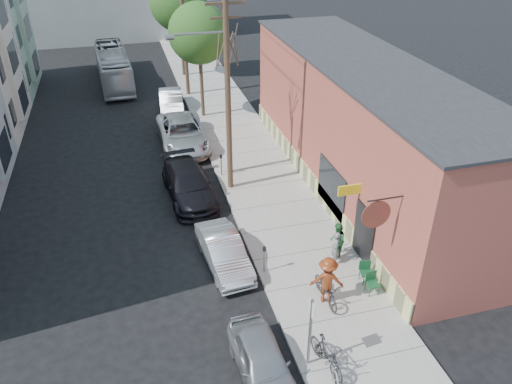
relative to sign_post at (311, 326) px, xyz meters
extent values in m
plane|color=black|center=(-2.35, 5.63, -1.83)|extent=(120.00, 120.00, 0.00)
cube|color=#A5A199|center=(1.90, 16.63, -1.76)|extent=(4.50, 58.00, 0.15)
cube|color=#A0493B|center=(6.65, 10.63, 1.42)|extent=(5.00, 20.00, 6.50)
cube|color=#2B2B2D|center=(6.65, 10.63, 4.72)|extent=(5.20, 20.20, 0.12)
cube|color=#E1DE8C|center=(4.13, 10.63, -1.28)|extent=(0.10, 20.00, 1.10)
cube|color=black|center=(4.12, 4.63, -0.53)|extent=(0.10, 1.60, 2.60)
cube|color=black|center=(4.12, 8.13, -0.23)|extent=(0.08, 3.00, 2.20)
cylinder|color=brown|center=(3.20, 2.43, 2.07)|extent=(1.10, 0.06, 1.10)
cube|color=yellow|center=(3.65, 5.43, 1.27)|extent=(1.00, 0.08, 0.45)
cube|color=beige|center=(-11.60, 23.63, 2.67)|extent=(1.10, 3.20, 7.00)
cube|color=#9FB79B|center=(-11.60, 31.63, 2.67)|extent=(1.10, 3.20, 7.00)
cube|color=slate|center=(0.00, 0.00, -0.28)|extent=(0.07, 0.07, 2.80)
cube|color=silver|center=(0.00, 0.00, 0.72)|extent=(0.02, 0.45, 0.60)
cylinder|color=slate|center=(-0.10, 4.84, -1.13)|extent=(0.06, 0.06, 1.10)
cylinder|color=black|center=(-0.10, 4.84, -0.53)|extent=(0.14, 0.14, 0.18)
cylinder|color=slate|center=(-0.10, 13.26, -1.13)|extent=(0.06, 0.06, 1.10)
cylinder|color=black|center=(-0.10, 13.26, -0.53)|extent=(0.14, 0.14, 0.18)
cylinder|color=#503A28|center=(0.10, 11.91, 3.32)|extent=(0.28, 0.28, 10.00)
cube|color=#503A28|center=(0.10, 11.91, 7.52)|extent=(1.80, 0.12, 0.12)
cube|color=#503A28|center=(0.10, 11.91, 6.92)|extent=(1.40, 0.10, 0.10)
cylinder|color=slate|center=(-2.40, 11.91, 6.22)|extent=(0.35, 0.24, 0.24)
cylinder|color=#503A28|center=(0.10, 26.64, 3.32)|extent=(0.28, 0.28, 10.00)
cylinder|color=#44392C|center=(0.45, 13.52, 1.44)|extent=(0.24, 0.24, 6.24)
cylinder|color=#44392C|center=(0.45, 22.02, 0.95)|extent=(0.24, 0.24, 5.27)
sphere|color=#305F21|center=(0.45, 22.02, 3.91)|extent=(3.93, 3.93, 3.93)
cylinder|color=#44392C|center=(0.45, 31.41, 1.08)|extent=(0.24, 0.24, 5.52)
sphere|color=#305F21|center=(0.45, 31.41, 4.18)|extent=(4.59, 4.59, 4.59)
imported|color=gray|center=(2.88, 4.63, -0.94)|extent=(0.46, 0.60, 1.49)
imported|color=#276333|center=(3.14, 5.04, -0.89)|extent=(0.85, 0.94, 1.59)
imported|color=maroon|center=(1.69, 2.62, -0.71)|extent=(1.43, 1.12, 1.95)
imported|color=#242326|center=(1.69, 2.62, -1.18)|extent=(0.75, 1.95, 1.01)
imported|color=black|center=(0.50, -0.30, -1.11)|extent=(0.88, 1.97, 1.15)
imported|color=gray|center=(0.61, -0.49, -1.21)|extent=(0.87, 1.87, 0.95)
imported|color=#9FA1A6|center=(-1.55, 0.04, -1.18)|extent=(1.75, 3.93, 1.31)
imported|color=silver|center=(-1.55, 5.85, -1.15)|extent=(1.84, 4.28, 1.37)
imported|color=black|center=(-2.13, 11.63, -1.06)|extent=(2.49, 5.44, 1.54)
imported|color=#B2B6BA|center=(-1.55, 17.80, -1.00)|extent=(2.82, 6.03, 1.67)
imported|color=silver|center=(-1.55, 23.66, -1.09)|extent=(1.91, 4.62, 1.49)
imported|color=silver|center=(-5.25, 31.07, -0.46)|extent=(2.85, 9.99, 2.75)
camera|label=1|loc=(-4.59, -10.34, 11.61)|focal=35.00mm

